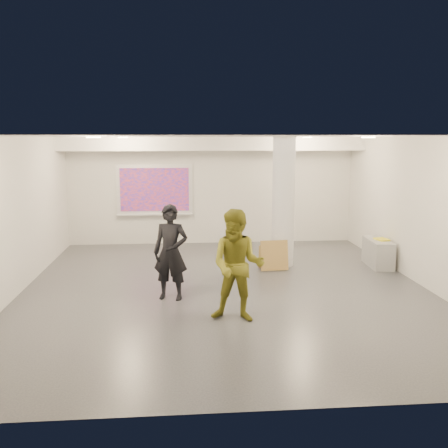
{
  "coord_description": "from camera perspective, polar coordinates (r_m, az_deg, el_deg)",
  "views": [
    {
      "loc": [
        -0.84,
        -9.51,
        2.97
      ],
      "look_at": [
        0.0,
        0.4,
        1.25
      ],
      "focal_mm": 40.0,
      "sensor_mm": 36.0,
      "label": 1
    }
  ],
  "objects": [
    {
      "name": "floor",
      "position": [
        10.0,
        0.19,
        -7.47
      ],
      "size": [
        8.0,
        9.0,
        0.01
      ],
      "primitive_type": "cube",
      "color": "#35373D",
      "rests_on": "ground"
    },
    {
      "name": "ceiling",
      "position": [
        9.54,
        0.21,
        9.99
      ],
      "size": [
        8.0,
        9.0,
        0.01
      ],
      "primitive_type": "cube",
      "color": "white",
      "rests_on": "floor"
    },
    {
      "name": "wall_back",
      "position": [
        14.11,
        -1.41,
        3.84
      ],
      "size": [
        8.0,
        0.01,
        3.0
      ],
      "primitive_type": "cube",
      "color": "silver",
      "rests_on": "floor"
    },
    {
      "name": "wall_front",
      "position": [
        5.29,
        4.51,
        -6.38
      ],
      "size": [
        8.0,
        0.01,
        3.0
      ],
      "primitive_type": "cube",
      "color": "silver",
      "rests_on": "floor"
    },
    {
      "name": "wall_left",
      "position": [
        10.13,
        -22.97,
        0.68
      ],
      "size": [
        0.01,
        9.0,
        3.0
      ],
      "primitive_type": "cube",
      "color": "silver",
      "rests_on": "floor"
    },
    {
      "name": "wall_right",
      "position": [
        10.77,
        21.92,
        1.25
      ],
      "size": [
        0.01,
        9.0,
        3.0
      ],
      "primitive_type": "cube",
      "color": "silver",
      "rests_on": "floor"
    },
    {
      "name": "soffit_band",
      "position": [
        13.48,
        -1.29,
        9.18
      ],
      "size": [
        8.0,
        1.1,
        0.36
      ],
      "primitive_type": "cube",
      "color": "white",
      "rests_on": "ceiling"
    },
    {
      "name": "downlight_nw",
      "position": [
        12.08,
        -11.47,
        9.67
      ],
      "size": [
        0.22,
        0.22,
        0.02
      ],
      "primitive_type": "cylinder",
      "color": "#FFE499",
      "rests_on": "ceiling"
    },
    {
      "name": "downlight_ne",
      "position": [
        12.39,
        9.5,
        9.73
      ],
      "size": [
        0.22,
        0.22,
        0.02
      ],
      "primitive_type": "cylinder",
      "color": "#FFE499",
      "rests_on": "ceiling"
    },
    {
      "name": "downlight_sw",
      "position": [
        8.12,
        -14.7,
        9.57
      ],
      "size": [
        0.22,
        0.22,
        0.02
      ],
      "primitive_type": "cylinder",
      "color": "#FFE499",
      "rests_on": "ceiling"
    },
    {
      "name": "downlight_se",
      "position": [
        8.56,
        16.17,
        9.5
      ],
      "size": [
        0.22,
        0.22,
        0.02
      ],
      "primitive_type": "cylinder",
      "color": "#FFE499",
      "rests_on": "ceiling"
    },
    {
      "name": "column",
      "position": [
        11.64,
        6.8,
        2.49
      ],
      "size": [
        0.52,
        0.52,
        3.0
      ],
      "primitive_type": "cylinder",
      "color": "white",
      "rests_on": "floor"
    },
    {
      "name": "projection_screen",
      "position": [
        14.06,
        -7.93,
        3.83
      ],
      "size": [
        2.1,
        0.13,
        1.42
      ],
      "color": "silver",
      "rests_on": "wall_back"
    },
    {
      "name": "credenza",
      "position": [
        12.23,
        17.2,
        -3.17
      ],
      "size": [
        0.51,
        1.1,
        0.63
      ],
      "primitive_type": "cube",
      "rotation": [
        0.0,
        0.0,
        -0.06
      ],
      "color": "gray",
      "rests_on": "floor"
    },
    {
      "name": "postit_pad",
      "position": [
        12.15,
        17.59,
        -1.68
      ],
      "size": [
        0.31,
        0.38,
        0.03
      ],
      "primitive_type": "cube",
      "rotation": [
        0.0,
        0.0,
        0.21
      ],
      "color": "yellow",
      "rests_on": "credenza"
    },
    {
      "name": "cardboard_back",
      "position": [
        11.38,
        5.78,
        -3.6
      ],
      "size": [
        0.64,
        0.23,
        0.68
      ],
      "primitive_type": "cube",
      "rotation": [
        -0.19,
        0.0,
        0.08
      ],
      "color": "olive",
      "rests_on": "floor"
    },
    {
      "name": "cardboard_front",
      "position": [
        11.57,
        5.14,
        -3.78
      ],
      "size": [
        0.49,
        0.25,
        0.52
      ],
      "primitive_type": "cube",
      "rotation": [
        -0.18,
        0.0,
        -0.24
      ],
      "color": "olive",
      "rests_on": "floor"
    },
    {
      "name": "woman",
      "position": [
        9.25,
        -6.11,
        -3.24
      ],
      "size": [
        0.73,
        0.57,
        1.78
      ],
      "primitive_type": "imported",
      "rotation": [
        0.0,
        0.0,
        -0.25
      ],
      "color": "black",
      "rests_on": "floor"
    },
    {
      "name": "man",
      "position": [
        8.13,
        1.57,
        -4.78
      ],
      "size": [
        1.05,
        0.91,
        1.85
      ],
      "primitive_type": "imported",
      "rotation": [
        0.0,
        0.0,
        -0.27
      ],
      "color": "olive",
      "rests_on": "floor"
    }
  ]
}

